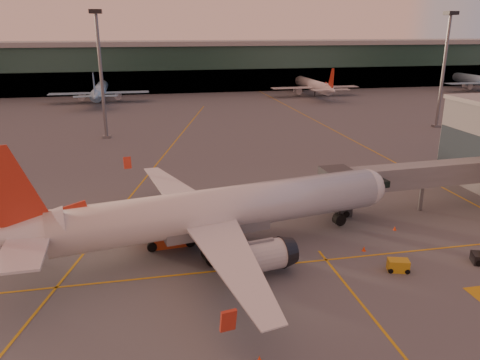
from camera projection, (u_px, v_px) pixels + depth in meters
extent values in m
plane|color=#4C4F54|center=(294.00, 292.00, 41.32)|extent=(600.00, 600.00, 0.00)
cube|color=#C89012|center=(278.00, 265.00, 45.97)|extent=(80.00, 0.25, 0.01)
cube|color=#C89012|center=(159.00, 162.00, 81.26)|extent=(31.30, 115.98, 0.01)
cube|color=#C89012|center=(323.00, 125.00, 112.25)|extent=(0.25, 160.00, 0.01)
cube|color=#C89012|center=(391.00, 341.00, 34.83)|extent=(0.25, 30.00, 0.01)
cube|color=#19382D|center=(174.00, 68.00, 170.98)|extent=(400.00, 18.00, 16.00)
cube|color=gray|center=(173.00, 43.00, 168.24)|extent=(400.00, 20.00, 1.60)
cube|color=black|center=(177.00, 82.00, 164.31)|extent=(400.00, 1.00, 8.00)
cylinder|color=slate|center=(101.00, 78.00, 94.99)|extent=(0.70, 0.70, 25.00)
cube|color=black|center=(95.00, 11.00, 91.04)|extent=(2.40, 2.40, 0.80)
cube|color=slate|center=(107.00, 137.00, 98.80)|extent=(1.60, 1.60, 0.50)
cylinder|color=slate|center=(443.00, 73.00, 105.74)|extent=(0.70, 0.70, 25.00)
cube|color=black|center=(451.00, 13.00, 101.79)|extent=(2.40, 2.40, 0.80)
cube|color=slate|center=(436.00, 126.00, 109.55)|extent=(1.60, 1.60, 0.50)
cylinder|color=silver|center=(226.00, 208.00, 48.26)|extent=(34.96, 10.63, 4.46)
sphere|color=silver|center=(366.00, 188.00, 54.47)|extent=(4.37, 4.37, 4.37)
cube|color=black|center=(375.00, 182.00, 54.75)|extent=(2.49, 3.21, 0.78)
cone|color=silver|center=(20.00, 235.00, 41.20)|extent=(8.26, 5.54, 4.23)
cube|color=silver|center=(23.00, 252.00, 37.96)|extent=(3.89, 7.34, 0.22)
cylinder|color=silver|center=(261.00, 256.00, 43.36)|extent=(5.10, 3.69, 2.90)
cylinder|color=black|center=(213.00, 255.00, 45.88)|extent=(2.25, 1.90, 2.01)
cylinder|color=black|center=(213.00, 249.00, 45.69)|extent=(0.40, 0.40, 1.23)
cube|color=silver|center=(26.00, 218.00, 44.67)|extent=(5.68, 7.97, 0.22)
cylinder|color=silver|center=(213.00, 207.00, 55.30)|extent=(5.10, 3.69, 2.90)
cylinder|color=black|center=(196.00, 232.00, 50.98)|extent=(2.25, 1.90, 2.01)
cylinder|color=black|center=(195.00, 227.00, 50.79)|extent=(0.40, 0.40, 1.23)
cube|color=slate|center=(215.00, 223.00, 48.26)|extent=(11.47, 5.49, 1.78)
cylinder|color=black|center=(339.00, 219.00, 54.33)|extent=(1.54, 1.13, 1.40)
cube|color=slate|center=(424.00, 175.00, 58.30)|extent=(24.58, 3.95, 2.70)
cube|color=#2D3035|center=(336.00, 181.00, 55.96)|extent=(3.58, 3.58, 3.00)
cube|color=#2D3035|center=(343.00, 205.00, 58.20)|extent=(1.60, 2.40, 2.40)
cylinder|color=black|center=(346.00, 214.00, 57.42)|extent=(0.80, 0.40, 0.80)
cylinder|color=black|center=(339.00, 208.00, 59.47)|extent=(0.80, 0.40, 0.80)
cylinder|color=slate|center=(421.00, 197.00, 59.24)|extent=(0.50, 0.50, 3.46)
cube|color=#BA3F1A|center=(169.00, 236.00, 50.25)|extent=(3.81, 3.00, 1.68)
cube|color=silver|center=(165.00, 214.00, 49.34)|extent=(6.72, 3.37, 3.14)
cylinder|color=black|center=(152.00, 247.00, 48.57)|extent=(1.04, 0.48, 1.01)
cylinder|color=black|center=(190.00, 242.00, 49.68)|extent=(1.04, 0.48, 1.01)
cube|color=#BC9117|center=(398.00, 265.00, 44.66)|extent=(2.21, 1.69, 1.18)
cylinder|color=black|center=(391.00, 271.00, 44.37)|extent=(0.54, 0.38, 0.49)
cylinder|color=black|center=(407.00, 271.00, 44.24)|extent=(0.54, 0.38, 0.49)
cylinder|color=black|center=(479.00, 263.00, 45.64)|extent=(0.69, 0.48, 0.63)
cone|color=#FF420D|center=(395.00, 228.00, 53.79)|extent=(0.38, 0.38, 0.48)
cube|color=#FF420D|center=(395.00, 230.00, 53.86)|extent=(0.33, 0.33, 0.03)
cone|color=#FF420D|center=(32.00, 258.00, 46.63)|extent=(0.48, 0.48, 0.61)
cube|color=#FF420D|center=(32.00, 261.00, 46.72)|extent=(0.41, 0.41, 0.03)
cone|color=#FF420D|center=(259.00, 360.00, 32.43)|extent=(0.47, 0.47, 0.59)
cone|color=#FF420D|center=(198.00, 195.00, 64.30)|extent=(0.44, 0.44, 0.57)
cube|color=#FF420D|center=(199.00, 197.00, 64.39)|extent=(0.38, 0.38, 0.03)
cone|color=#FF420D|center=(364.00, 249.00, 48.75)|extent=(0.41, 0.41, 0.52)
cube|color=#FF420D|center=(364.00, 251.00, 48.83)|extent=(0.35, 0.35, 0.03)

